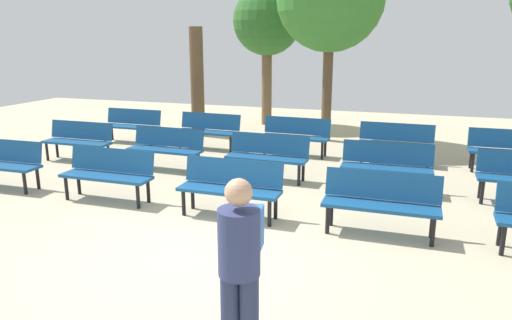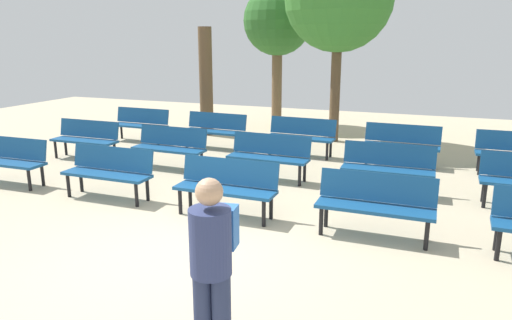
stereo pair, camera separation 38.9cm
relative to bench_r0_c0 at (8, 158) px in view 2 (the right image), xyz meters
The scene contains 16 objects.
ground_plane 4.81m from the bench_r0_c0, 19.79° to the right, with size 26.38×26.38×0.00m, color #BCAD8E.
bench_r0_c0 is the anchor object (origin of this frame).
bench_r0_c1 2.31m from the bench_r0_c0, ahead, with size 1.60×0.48×0.87m.
bench_r0_c2 4.55m from the bench_r0_c0, ahead, with size 1.60×0.49×0.87m.
bench_r0_c3 6.80m from the bench_r0_c0, ahead, with size 1.60×0.48×0.87m.
bench_r1_c0 2.10m from the bench_r0_c0, 88.65° to the left, with size 1.60×0.48×0.87m.
bench_r1_c1 3.07m from the bench_r0_c0, 41.92° to the left, with size 1.61×0.52×0.87m.
bench_r1_c2 4.95m from the bench_r0_c0, 24.55° to the left, with size 1.61×0.52×0.87m.
bench_r1_c3 7.05m from the bench_r0_c0, 16.53° to the left, with size 1.61×0.50×0.87m.
bench_r2_c0 4.16m from the bench_r0_c0, 88.60° to the left, with size 1.61×0.51×0.87m.
bench_r2_c1 4.74m from the bench_r0_c0, 60.56° to the left, with size 1.62×0.55×0.87m.
bench_r2_c2 6.18m from the bench_r0_c0, 42.48° to the left, with size 1.62×0.54×0.87m.
bench_r2_c3 7.97m from the bench_r0_c0, 31.02° to the left, with size 1.61×0.52×0.87m.
tree_2 5.90m from the bench_r0_c0, 76.70° to the left, with size 0.38×0.38×3.01m.
tree_3 8.78m from the bench_r0_c0, 71.28° to the left, with size 2.11×2.11×4.27m.
visitor_with_backpack 6.75m from the bench_r0_c0, 29.03° to the right, with size 0.38×0.55×1.65m.
Camera 2 is at (2.97, -4.79, 2.69)m, focal length 33.22 mm.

